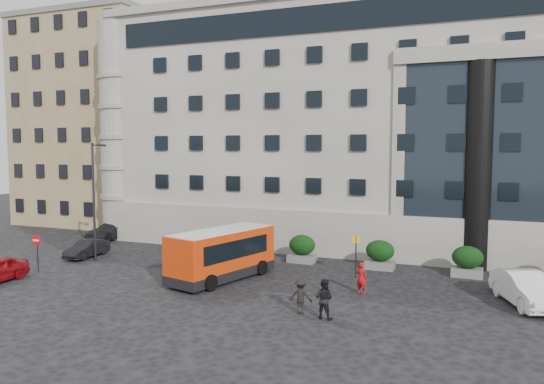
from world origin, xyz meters
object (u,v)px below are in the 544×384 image
Objects in this scene: minibus at (222,252)px; parked_car_b at (87,249)px; street_lamp at (94,197)px; hedge_a at (232,243)px; hedge_d at (467,261)px; bus_stop_sign at (356,249)px; parked_car_d at (147,221)px; white_taxi at (526,289)px; parked_car_c at (114,230)px; pedestrian_c at (301,296)px; hedge_b at (302,248)px; pedestrian_b at (324,299)px; no_entry_sign at (37,246)px; red_truck at (195,210)px; pedestrian_a at (361,278)px; hedge_c at (380,254)px.

minibus reaches higher than parked_car_b.
parked_car_b is at bearing 153.78° from street_lamp.
hedge_a is 0.50× the size of parked_car_b.
bus_stop_sign is (-6.10, -2.80, 0.80)m from hedge_d.
hedge_d reaches higher than parked_car_d.
parked_car_c is at bearing 145.44° from white_taxi.
hedge_d reaches higher than pedestrian_c.
pedestrian_c is at bearing -71.50° from hedge_b.
street_lamp is 19.06m from pedestrian_b.
parked_car_c is at bearing 106.42° from no_entry_sign.
pedestrian_b is (19.16, -6.52, 0.31)m from parked_car_b.
street_lamp is 15.73m from red_truck.
hedge_b is 0.34× the size of parked_car_d.
minibus is at bearing -26.04° from pedestrian_b.
minibus is (-7.14, -3.33, -0.12)m from bus_stop_sign.
hedge_d is 0.34× the size of parked_car_d.
parked_car_b is (-24.90, -4.13, -0.32)m from hedge_d.
minibus reaches higher than hedge_b.
minibus is 8.25m from pedestrian_a.
hedge_c is at bearing -69.51° from pedestrian_a.
hedge_d is at bearing 0.00° from hedge_a.
hedge_b is 17.77m from parked_car_c.
hedge_b is at bearing 80.19° from minibus.
bus_stop_sign is 0.48× the size of parked_car_c.
parked_car_d is at bearing 111.27° from street_lamp.
hedge_c is at bearing 52.39° from minibus.
street_lamp is 4.98m from no_entry_sign.
hedge_d is (5.20, 0.00, 0.00)m from hedge_c.
parked_car_b is at bearing -57.19° from parked_car_c.
parked_car_b is (-19.70, -4.13, -0.32)m from hedge_c.
hedge_d reaches higher than parked_car_c.
pedestrian_c is (3.47, -10.36, -0.10)m from hedge_b.
parked_car_b is at bearing 13.34° from pedestrian_a.
pedestrian_a is (10.57, -6.07, -0.08)m from hedge_a.
hedge_d is 0.79× the size of no_entry_sign.
hedge_b reaches higher than pedestrian_a.
hedge_b is 8.10m from pedestrian_a.
hedge_a reaches higher than pedestrian_a.
no_entry_sign is 11.67m from minibus.
minibus is 21.02m from parked_car_d.
bus_stop_sign reaches higher than hedge_b.
bus_stop_sign is 7.66m from pedestrian_c.
no_entry_sign is 0.42× the size of parked_car_d.
hedge_d is 0.50× the size of parked_car_b.
no_entry_sign reaches higher than parked_car_b.
pedestrian_a is 0.93× the size of pedestrian_b.
hedge_c is 22.93m from parked_car_c.
street_lamp is 14.41m from parked_car_d.
white_taxi is 3.01× the size of pedestrian_c.
pedestrian_b is (-0.53, -10.66, -0.01)m from hedge_c.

